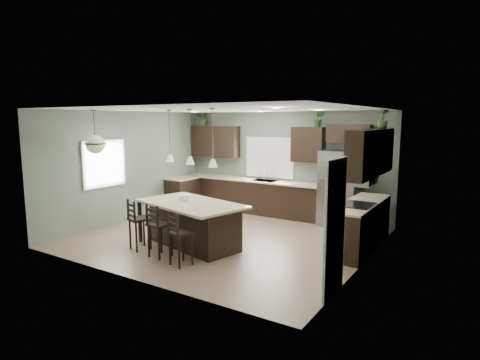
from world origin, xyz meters
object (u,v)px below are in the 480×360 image
at_px(kitchen_island, 191,225).
at_px(plant_back_left, 203,118).
at_px(refrigerator, 340,189).
at_px(bar_stool_left, 140,224).
at_px(bar_stool_right, 181,239).
at_px(bar_stool_center, 160,230).
at_px(serving_dish, 185,198).

bearing_deg(kitchen_island, plant_back_left, 137.42).
distance_m(kitchen_island, plant_back_left, 4.69).
relative_size(refrigerator, plant_back_left, 4.01).
distance_m(bar_stool_left, bar_stool_right, 1.30).
height_order(kitchen_island, bar_stool_right, bar_stool_right).
xyz_separation_m(bar_stool_center, bar_stool_right, (0.63, -0.13, -0.03)).
distance_m(kitchen_island, bar_stool_center, 0.80).
height_order(kitchen_island, serving_dish, serving_dish).
xyz_separation_m(serving_dish, bar_stool_center, (0.08, -0.83, -0.48)).
xyz_separation_m(refrigerator, bar_stool_right, (-1.48, -4.17, -0.44)).
bearing_deg(plant_back_left, bar_stool_right, -57.16).
bearing_deg(bar_stool_left, plant_back_left, 129.73).
distance_m(serving_dish, bar_stool_center, 0.96).
bearing_deg(serving_dish, refrigerator, 55.63).
xyz_separation_m(bar_stool_right, plant_back_left, (-2.83, 4.38, 2.14)).
height_order(refrigerator, bar_stool_center, refrigerator).
xyz_separation_m(kitchen_island, serving_dish, (-0.19, 0.05, 0.53)).
bearing_deg(serving_dish, bar_stool_left, -128.61).
distance_m(kitchen_island, bar_stool_right, 1.05).
bearing_deg(kitchen_island, serving_dish, 180.00).
bearing_deg(plant_back_left, bar_stool_center, -62.64).
bearing_deg(bar_stool_left, bar_stool_center, 9.21).
xyz_separation_m(kitchen_island, bar_stool_right, (0.51, -0.92, 0.03)).
relative_size(kitchen_island, bar_stool_right, 2.29).
height_order(refrigerator, bar_stool_right, refrigerator).
height_order(refrigerator, serving_dish, refrigerator).
bearing_deg(refrigerator, bar_stool_right, -109.59).
height_order(serving_dish, bar_stool_center, serving_dish).
xyz_separation_m(kitchen_island, bar_stool_left, (-0.77, -0.67, 0.05)).
bearing_deg(kitchen_island, bar_stool_right, -47.21).
bearing_deg(refrigerator, kitchen_island, -121.56).
distance_m(kitchen_island, bar_stool_left, 1.02).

